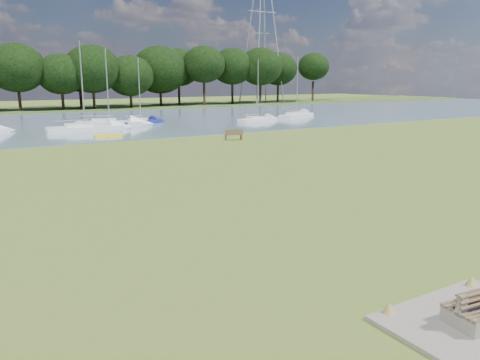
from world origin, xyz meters
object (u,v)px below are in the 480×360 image
kayak (108,136)px  sailboat_1 (296,114)px  sailboat_3 (140,121)px  sailboat_0 (109,122)px  pylon (262,10)px  riverbank_bench (234,135)px  sailboat_4 (84,127)px  sailboat_8 (257,118)px

kayak → sailboat_1: sailboat_1 is taller
kayak → sailboat_3: sailboat_3 is taller
sailboat_3 → kayak: bearing=-144.0°
sailboat_1 → sailboat_3: bearing=150.8°
sailboat_3 → sailboat_0: bearing=156.6°
pylon → sailboat_0: (-44.03, -33.76, -19.62)m
kayak → pylon: bearing=40.8°
sailboat_0 → kayak: bearing=-83.9°
riverbank_bench → kayak: (-9.40, 8.00, -0.33)m
sailboat_1 → sailboat_4: 30.44m
sailboat_0 → sailboat_8: (18.33, -4.26, -0.09)m
pylon → sailboat_3: (-40.18, -33.93, -19.66)m
kayak → pylon: (47.02, 44.40, 19.98)m
kayak → sailboat_3: size_ratio=0.34×
pylon → riverbank_bench: bearing=-125.7°
sailboat_1 → sailboat_8: (-8.20, -2.37, -0.06)m
sailboat_0 → sailboat_3: 3.85m
sailboat_1 → sailboat_4: bearing=159.7°
pylon → sailboat_1: (-17.49, -35.65, -19.65)m
kayak → sailboat_8: bearing=14.1°
pylon → sailboat_0: bearing=-142.5°
riverbank_bench → sailboat_4: (-10.22, 14.34, 0.03)m
riverbank_bench → sailboat_8: (11.92, 14.39, -0.07)m
sailboat_0 → sailboat_8: sailboat_0 is taller
sailboat_4 → sailboat_1: bearing=6.0°
kayak → sailboat_8: sailboat_8 is taller
sailboat_4 → sailboat_3: bearing=29.8°
sailboat_3 → sailboat_8: size_ratio=1.00×
sailboat_3 → riverbank_bench: bearing=-102.9°
riverbank_bench → pylon: bearing=72.0°
riverbank_bench → sailboat_1: 26.19m
sailboat_3 → sailboat_4: bearing=-172.5°
sailboat_4 → sailboat_8: bearing=1.6°
kayak → sailboat_0: sailboat_0 is taller
kayak → sailboat_8: 22.26m
pylon → sailboat_1: size_ratio=3.71×
kayak → sailboat_4: (-0.82, 6.33, 0.36)m
sailboat_4 → kayak: bearing=-81.2°
sailboat_4 → sailboat_8: (22.14, 0.05, -0.09)m
sailboat_0 → sailboat_8: 18.82m
riverbank_bench → sailboat_8: 18.68m
sailboat_1 → kayak: bearing=171.7°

